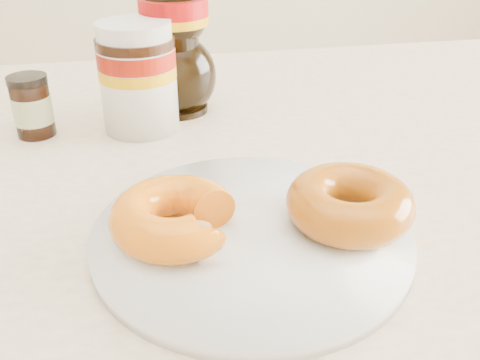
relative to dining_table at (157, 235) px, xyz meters
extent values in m
cube|color=#FEE6C1|center=(0.00, 0.00, 0.06)|extent=(1.40, 0.90, 0.04)
cylinder|color=#C6B28C|center=(0.62, 0.37, -0.31)|extent=(0.06, 0.06, 0.71)
cylinder|color=white|center=(0.08, -0.15, 0.09)|extent=(0.28, 0.28, 0.01)
torus|color=white|center=(0.08, -0.15, 0.09)|extent=(0.28, 0.28, 0.01)
torus|color=orange|center=(0.01, -0.15, 0.12)|extent=(0.13, 0.13, 0.04)
torus|color=#A84D0A|center=(0.17, -0.16, 0.12)|extent=(0.15, 0.15, 0.04)
cylinder|color=white|center=(0.00, 0.13, 0.14)|extent=(0.09, 0.09, 0.11)
cylinder|color=maroon|center=(0.00, 0.13, 0.18)|extent=(0.10, 0.10, 0.02)
cylinder|color=#D89905|center=(0.00, 0.13, 0.16)|extent=(0.10, 0.10, 0.01)
cylinder|color=black|center=(0.00, 0.13, 0.19)|extent=(0.10, 0.10, 0.01)
cylinder|color=white|center=(0.00, 0.13, 0.21)|extent=(0.09, 0.09, 0.02)
cylinder|color=black|center=(-0.14, 0.13, 0.12)|extent=(0.05, 0.05, 0.07)
cylinder|color=beige|center=(-0.14, 0.13, 0.12)|extent=(0.05, 0.05, 0.03)
cylinder|color=black|center=(-0.14, 0.13, 0.16)|extent=(0.05, 0.05, 0.01)
camera|label=1|loc=(-0.01, -0.53, 0.36)|focal=40.00mm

